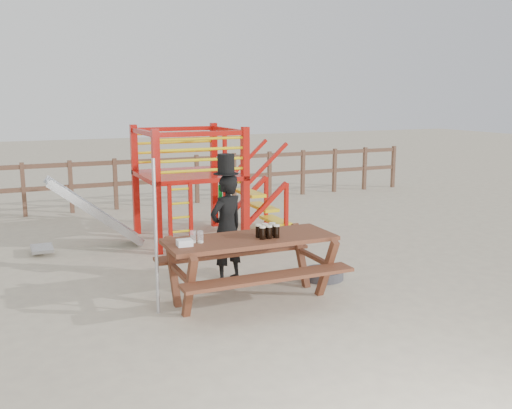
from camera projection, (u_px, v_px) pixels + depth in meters
The scene contains 10 objects.
ground at pixel (261, 302), 7.37m from camera, with size 60.00×60.00×0.00m, color #BEB194.
back_fence at pixel (137, 177), 13.50m from camera, with size 15.09×0.09×1.20m.
playground_fort at pixel (185, 182), 10.43m from camera, with size 4.71×1.84×2.10m.
picnic_table at pixel (250, 261), 7.35m from camera, with size 2.21×1.54×0.85m.
man_with_hat at pixel (227, 225), 8.06m from camera, with size 0.66×0.55×1.84m.
metal_pole at pixel (156, 238), 6.84m from camera, with size 0.04×0.04×1.91m, color #B2B2B7.
parasol_base at pixel (323, 274), 8.31m from camera, with size 0.58×0.58×0.25m.
paper_bag at pixel (185, 243), 6.87m from camera, with size 0.18×0.14×0.08m, color white.
stout_pints at pixel (267, 231), 7.27m from camera, with size 0.28×0.20×0.17m.
empty_glasses at pixel (197, 237), 7.02m from camera, with size 0.16×0.12×0.15m.
Camera 1 is at (-2.95, -6.35, 2.63)m, focal length 40.00 mm.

